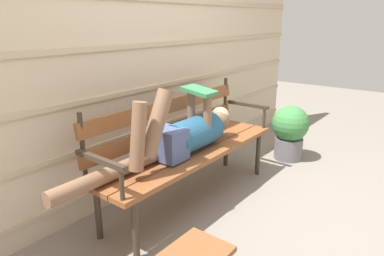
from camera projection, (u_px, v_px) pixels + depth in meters
The scene contains 5 objects.
ground_plane at pixel (198, 203), 2.87m from camera, with size 12.00×12.00×0.00m, color gray.
house_siding at pixel (143, 67), 2.89m from camera, with size 5.28×0.08×2.14m.
park_bench at pixel (185, 142), 2.80m from camera, with size 1.83×0.49×0.90m.
reclining_person at pixel (182, 134), 2.63m from camera, with size 1.69×0.26×0.56m.
potted_plant at pixel (290, 130), 3.70m from camera, with size 0.39×0.39×0.59m.
Camera 1 is at (-2.05, -1.53, 1.44)m, focal length 32.53 mm.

